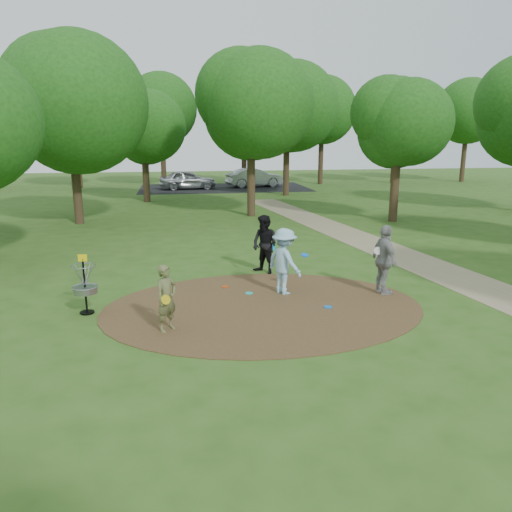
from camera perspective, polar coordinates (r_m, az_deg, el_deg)
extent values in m
plane|color=#2D5119|center=(13.16, 0.85, -5.89)|extent=(100.00, 100.00, 0.00)
cylinder|color=#47301C|center=(13.15, 0.85, -5.85)|extent=(8.40, 8.40, 0.02)
cube|color=#8C7A5B|center=(17.23, 21.41, -2.07)|extent=(7.55, 39.89, 0.01)
cube|color=black|center=(42.63, -3.67, 7.78)|extent=(14.00, 8.00, 0.01)
imported|color=brown|center=(11.58, -10.19, -4.78)|extent=(0.67, 0.67, 1.57)
cylinder|color=yellow|center=(11.35, -10.28, -4.93)|extent=(0.22, 0.11, 0.22)
imported|color=#97C6E1|center=(14.03, 3.25, -0.63)|extent=(1.22, 1.41, 1.89)
cylinder|color=blue|center=(14.16, 5.59, 0.12)|extent=(0.25, 0.25, 0.08)
imported|color=black|center=(16.09, 1.01, 1.31)|extent=(1.14, 1.18, 1.91)
cylinder|color=#0D95E0|center=(16.18, 1.83, 0.99)|extent=(0.22, 0.06, 0.22)
imported|color=gray|center=(14.42, 14.47, -0.45)|extent=(0.59, 1.20, 1.99)
cylinder|color=silver|center=(14.26, 13.74, 0.58)|extent=(0.23, 0.11, 0.22)
cylinder|color=#18C2BD|center=(14.21, -0.80, -4.26)|extent=(0.22, 0.22, 0.02)
cylinder|color=blue|center=(13.23, 8.22, -5.79)|extent=(0.22, 0.22, 0.02)
cylinder|color=#B63D12|center=(14.82, -3.54, -3.52)|extent=(0.22, 0.22, 0.02)
imported|color=#A0A2A8|center=(41.80, -7.83, 8.64)|extent=(4.77, 2.31, 1.57)
imported|color=#97999E|center=(43.28, -0.17, 8.95)|extent=(5.07, 2.65, 1.59)
cylinder|color=black|center=(13.24, -18.95, -3.45)|extent=(0.05, 0.05, 1.35)
cylinder|color=black|center=(13.44, -18.74, -6.12)|extent=(0.36, 0.36, 0.04)
cylinder|color=gray|center=(13.26, -18.94, -3.68)|extent=(0.60, 0.60, 0.16)
torus|color=gray|center=(13.24, -18.96, -3.35)|extent=(0.63, 0.63, 0.03)
torus|color=gray|center=(13.09, -19.15, -1.05)|extent=(0.58, 0.58, 0.02)
cube|color=yellow|center=(13.05, -19.22, -0.20)|extent=(0.22, 0.02, 0.18)
cylinder|color=#332316|center=(26.75, -19.81, 7.54)|extent=(0.44, 0.44, 3.80)
sphere|color=#1A4712|center=(26.66, -20.48, 15.56)|extent=(6.72, 6.72, 6.72)
cylinder|color=#332316|center=(27.62, -0.56, 8.91)|extent=(0.44, 0.44, 4.18)
sphere|color=#1A4712|center=(27.55, -0.58, 16.53)|extent=(5.73, 5.73, 5.73)
cylinder|color=#332316|center=(26.79, 15.57, 7.65)|extent=(0.44, 0.44, 3.61)
sphere|color=#1A4712|center=(26.66, 15.99, 14.02)|extent=(4.27, 4.27, 4.27)
cylinder|color=#332316|center=(34.35, -12.47, 8.91)|extent=(0.44, 0.44, 3.42)
sphere|color=#1A4712|center=(34.24, -12.73, 13.91)|extent=(4.68, 4.68, 4.68)
cylinder|color=#332316|center=(37.18, 3.47, 10.28)|extent=(0.44, 0.44, 4.37)
sphere|color=#1A4712|center=(37.15, 3.56, 16.36)|extent=(6.38, 6.38, 6.38)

